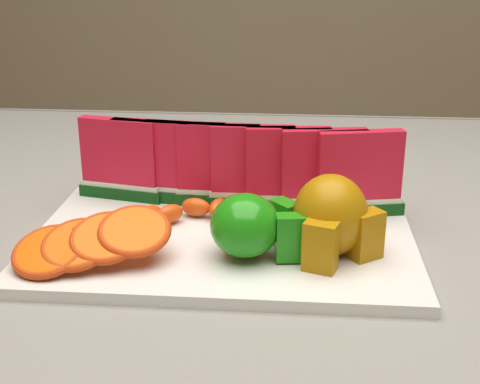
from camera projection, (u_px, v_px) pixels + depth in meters
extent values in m
cube|color=#4F2E21|center=(210.00, 240.00, 0.78)|extent=(1.40, 0.90, 0.03)
cube|color=gray|center=(210.00, 225.00, 0.77)|extent=(1.52, 1.02, 0.01)
cube|color=gray|center=(244.00, 165.00, 1.28)|extent=(1.52, 0.01, 0.20)
cube|color=silver|center=(225.00, 234.00, 0.72)|extent=(0.40, 0.30, 0.01)
ellipsoid|color=#2F8C1C|center=(245.00, 225.00, 0.65)|extent=(0.09, 0.09, 0.06)
cube|color=#2F8C1C|center=(291.00, 238.00, 0.64)|extent=(0.03, 0.02, 0.05)
cube|color=beige|center=(297.00, 238.00, 0.64)|extent=(0.03, 0.01, 0.04)
cube|color=#2F8C1C|center=(285.00, 223.00, 0.67)|extent=(0.03, 0.03, 0.05)
cube|color=beige|center=(291.00, 223.00, 0.67)|extent=(0.02, 0.02, 0.04)
ellipsoid|color=#B98D20|center=(330.00, 215.00, 0.66)|extent=(0.08, 0.08, 0.08)
cube|color=#B98D20|center=(321.00, 247.00, 0.62)|extent=(0.04, 0.03, 0.05)
cube|color=#B98D20|center=(366.00, 235.00, 0.65)|extent=(0.04, 0.03, 0.05)
cylinder|color=silver|center=(342.00, 150.00, 1.02)|extent=(0.22, 0.22, 0.01)
cube|color=silver|center=(134.00, 152.00, 1.02)|extent=(0.04, 0.17, 0.00)
cube|color=silver|center=(144.00, 136.00, 1.10)|extent=(0.01, 0.04, 0.00)
cube|color=silver|center=(147.00, 136.00, 1.10)|extent=(0.01, 0.04, 0.00)
cube|color=silver|center=(150.00, 136.00, 1.10)|extent=(0.01, 0.04, 0.00)
cube|color=#0D400E|center=(122.00, 192.00, 0.81)|extent=(0.11, 0.04, 0.01)
cube|color=silver|center=(121.00, 184.00, 0.81)|extent=(0.10, 0.04, 0.01)
cube|color=red|center=(119.00, 151.00, 0.79)|extent=(0.10, 0.04, 0.08)
cube|color=#0D400E|center=(154.00, 194.00, 0.80)|extent=(0.11, 0.04, 0.01)
cube|color=silver|center=(153.00, 187.00, 0.80)|extent=(0.10, 0.03, 0.01)
cube|color=red|center=(152.00, 153.00, 0.78)|extent=(0.10, 0.03, 0.08)
cube|color=#0D400E|center=(186.00, 197.00, 0.79)|extent=(0.11, 0.03, 0.01)
cube|color=silver|center=(186.00, 189.00, 0.79)|extent=(0.10, 0.03, 0.01)
cube|color=red|center=(185.00, 155.00, 0.78)|extent=(0.10, 0.02, 0.08)
cube|color=#0D400E|center=(219.00, 199.00, 0.79)|extent=(0.11, 0.02, 0.01)
cube|color=silver|center=(219.00, 191.00, 0.78)|extent=(0.10, 0.02, 0.01)
cube|color=red|center=(219.00, 157.00, 0.77)|extent=(0.10, 0.02, 0.08)
cube|color=#0D400E|center=(253.00, 201.00, 0.78)|extent=(0.11, 0.02, 0.01)
cube|color=silver|center=(253.00, 193.00, 0.78)|extent=(0.10, 0.02, 0.01)
cube|color=red|center=(253.00, 159.00, 0.76)|extent=(0.10, 0.02, 0.08)
cube|color=#0D400E|center=(287.00, 204.00, 0.77)|extent=(0.11, 0.03, 0.01)
cube|color=silver|center=(287.00, 196.00, 0.77)|extent=(0.10, 0.03, 0.01)
cube|color=red|center=(288.00, 161.00, 0.75)|extent=(0.10, 0.02, 0.08)
cube|color=#0D400E|center=(322.00, 206.00, 0.77)|extent=(0.11, 0.04, 0.01)
cube|color=silver|center=(322.00, 198.00, 0.76)|extent=(0.10, 0.03, 0.01)
cube|color=red|center=(324.00, 163.00, 0.75)|extent=(0.10, 0.03, 0.08)
cube|color=#0D400E|center=(357.00, 209.00, 0.76)|extent=(0.11, 0.04, 0.01)
cube|color=silver|center=(358.00, 200.00, 0.76)|extent=(0.10, 0.04, 0.01)
cube|color=red|center=(360.00, 165.00, 0.74)|extent=(0.10, 0.04, 0.08)
cylinder|color=#DC3F00|center=(49.00, 251.00, 0.63)|extent=(0.08, 0.07, 0.03)
torus|color=#C25500|center=(49.00, 251.00, 0.63)|extent=(0.08, 0.08, 0.03)
cylinder|color=#DC3F00|center=(78.00, 244.00, 0.64)|extent=(0.07, 0.07, 0.03)
torus|color=#C25500|center=(78.00, 244.00, 0.64)|extent=(0.08, 0.08, 0.03)
cylinder|color=#DC3F00|center=(106.00, 237.00, 0.64)|extent=(0.07, 0.06, 0.03)
torus|color=#C25500|center=(106.00, 237.00, 0.64)|extent=(0.07, 0.07, 0.03)
cylinder|color=#DC3F00|center=(135.00, 231.00, 0.65)|extent=(0.07, 0.07, 0.03)
torus|color=#C25500|center=(135.00, 231.00, 0.65)|extent=(0.08, 0.08, 0.03)
cylinder|color=#DC3F00|center=(157.00, 174.00, 0.85)|extent=(0.08, 0.08, 0.03)
torus|color=#C25500|center=(157.00, 174.00, 0.85)|extent=(0.09, 0.09, 0.03)
cylinder|color=#DC3F00|center=(195.00, 173.00, 0.84)|extent=(0.09, 0.08, 0.03)
torus|color=#C25500|center=(195.00, 173.00, 0.84)|extent=(0.10, 0.10, 0.03)
cylinder|color=#DC3F00|center=(232.00, 172.00, 0.84)|extent=(0.09, 0.09, 0.03)
torus|color=#C25500|center=(232.00, 172.00, 0.84)|extent=(0.10, 0.10, 0.03)
cylinder|color=#DC3F00|center=(271.00, 171.00, 0.83)|extent=(0.10, 0.10, 0.03)
torus|color=#C25500|center=(271.00, 171.00, 0.83)|extent=(0.11, 0.11, 0.03)
cylinder|color=#DC3F00|center=(309.00, 170.00, 0.83)|extent=(0.10, 0.10, 0.03)
torus|color=#C25500|center=(309.00, 170.00, 0.83)|extent=(0.11, 0.11, 0.03)
cylinder|color=#DC3F00|center=(348.00, 168.00, 0.83)|extent=(0.10, 0.10, 0.03)
torus|color=#C25500|center=(348.00, 168.00, 0.83)|extent=(0.12, 0.12, 0.03)
ellipsoid|color=orange|center=(151.00, 215.00, 0.73)|extent=(0.03, 0.04, 0.02)
ellipsoid|color=orange|center=(169.00, 214.00, 0.73)|extent=(0.04, 0.04, 0.02)
ellipsoid|color=orange|center=(196.00, 207.00, 0.75)|extent=(0.04, 0.02, 0.02)
ellipsoid|color=orange|center=(218.00, 208.00, 0.75)|extent=(0.02, 0.04, 0.02)
ellipsoid|color=orange|center=(243.00, 215.00, 0.73)|extent=(0.04, 0.04, 0.02)
ellipsoid|color=orange|center=(256.00, 214.00, 0.73)|extent=(0.03, 0.02, 0.02)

